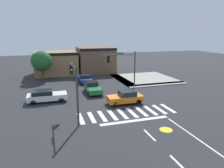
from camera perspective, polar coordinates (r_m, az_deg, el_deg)
name	(u,v)px	position (r m, az deg, el deg)	size (l,w,h in m)	color
ground_plane	(114,100)	(25.72, 0.52, -4.42)	(120.00, 120.00, 0.00)	#2B2B2D
crosswalk_near	(127,113)	(21.74, 4.17, -7.94)	(10.06, 2.85, 0.01)	silver
lane_markings	(176,145)	(16.71, 17.06, -15.63)	(6.80, 18.75, 0.01)	white
bike_detector_marking	(166,130)	(18.78, 14.59, -12.03)	(1.12, 1.12, 0.01)	yellow
curb_corner_northeast	(143,79)	(37.23, 8.57, 1.29)	(10.00, 10.60, 0.15)	#9E998E
storefront_row	(77,61)	(43.30, -9.55, 6.18)	(15.75, 6.84, 5.18)	#93704C
traffic_signal_northeast	(123,63)	(30.52, 3.01, 5.75)	(5.26, 0.32, 5.44)	#383A3D
traffic_signal_southwest	(74,81)	(19.62, -10.32, 0.94)	(0.32, 5.00, 5.36)	#383A3D
car_orange	(125,98)	(24.26, 3.70, -3.73)	(4.10, 1.73, 1.51)	orange
car_blue	(85,78)	(34.98, -7.50, 1.52)	(1.78, 4.19, 1.31)	#23389E
car_green	(93,88)	(28.70, -5.35, -0.98)	(1.79, 4.20, 1.48)	#1E6638
car_white	(46,96)	(26.20, -17.62, -3.09)	(4.61, 1.94, 1.41)	white
roadside_tree	(41,61)	(37.57, -18.79, 5.95)	(3.47, 3.47, 5.13)	#4C3823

